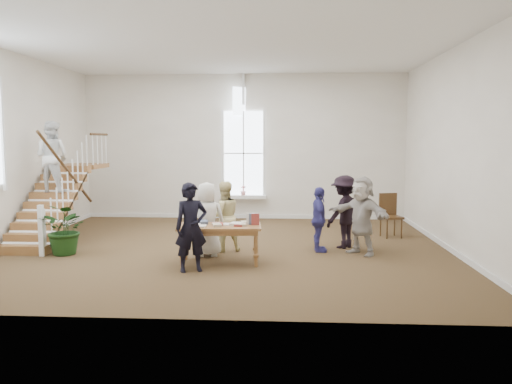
# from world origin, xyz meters

# --- Properties ---
(ground) EXTENTS (10.00, 10.00, 0.00)m
(ground) POSITION_xyz_m (0.00, 0.00, 0.00)
(ground) COLOR #412E19
(ground) RESTS_ON ground
(room_shell) EXTENTS (10.49, 10.00, 10.00)m
(room_shell) POSITION_xyz_m (-0.00, 4.39, 0.40)
(room_shell) COLOR beige
(room_shell) RESTS_ON ground
(staircase) EXTENTS (1.10, 4.10, 2.92)m
(staircase) POSITION_xyz_m (-4.34, 0.75, 1.62)
(staircase) COLOR brown
(staircase) RESTS_ON ground
(library_table) EXTENTS (1.70, 0.95, 0.83)m
(library_table) POSITION_xyz_m (-0.01, -1.32, 0.69)
(library_table) COLOR brown
(library_table) RESTS_ON ground
(police_officer) EXTENTS (0.72, 0.61, 1.68)m
(police_officer) POSITION_xyz_m (-0.45, -1.98, 0.84)
(police_officer) COLOR black
(police_officer) RESTS_ON ground
(elderly_woman) EXTENTS (0.86, 0.65, 1.59)m
(elderly_woman) POSITION_xyz_m (-0.35, -0.73, 0.79)
(elderly_woman) COLOR silver
(elderly_woman) RESTS_ON ground
(person_yellow) EXTENTS (0.92, 0.83, 1.56)m
(person_yellow) POSITION_xyz_m (-0.05, -0.23, 0.78)
(person_yellow) COLOR beige
(person_yellow) RESTS_ON ground
(woman_cluster_a) EXTENTS (0.41, 0.87, 1.44)m
(woman_cluster_a) POSITION_xyz_m (2.06, -0.17, 0.72)
(woman_cluster_a) COLOR navy
(woman_cluster_a) RESTS_ON ground
(woman_cluster_b) EXTENTS (1.19, 1.21, 1.67)m
(woman_cluster_b) POSITION_xyz_m (2.66, 0.28, 0.83)
(woman_cluster_b) COLOR black
(woman_cluster_b) RESTS_ON ground
(woman_cluster_c) EXTENTS (1.44, 1.50, 1.70)m
(woman_cluster_c) POSITION_xyz_m (2.96, -0.37, 0.85)
(woman_cluster_c) COLOR #B4ABA2
(woman_cluster_c) RESTS_ON ground
(floor_plant) EXTENTS (1.23, 1.14, 1.12)m
(floor_plant) POSITION_xyz_m (-3.40, -0.77, 0.56)
(floor_plant) COLOR #153510
(floor_plant) RESTS_ON ground
(side_chair) EXTENTS (0.58, 0.58, 1.11)m
(side_chair) POSITION_xyz_m (3.98, 1.68, 0.63)
(side_chair) COLOR #3A210F
(side_chair) RESTS_ON ground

